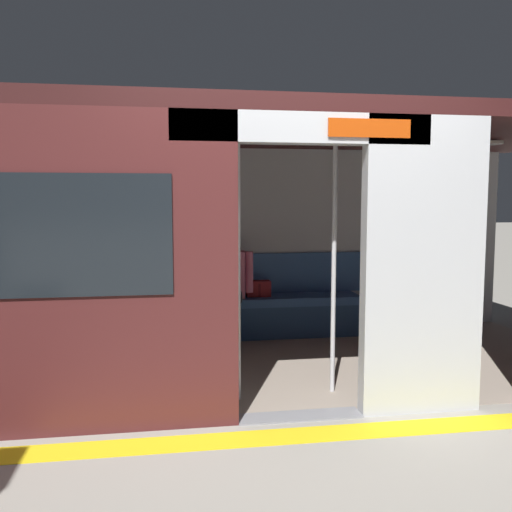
{
  "coord_description": "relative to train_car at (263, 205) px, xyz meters",
  "views": [
    {
      "loc": [
        0.89,
        3.62,
        1.5
      ],
      "look_at": [
        0.1,
        -1.27,
        0.99
      ],
      "focal_mm": 39.06,
      "sensor_mm": 36.0,
      "label": 1
    }
  ],
  "objects": [
    {
      "name": "platform_edge_strip",
      "position": [
        -0.05,
        1.51,
        -1.45
      ],
      "size": [
        8.0,
        0.24,
        0.01
      ],
      "primitive_type": "cube",
      "color": "yellow",
      "rests_on": "ground_plane"
    },
    {
      "name": "book",
      "position": [
        0.54,
        -1.08,
        -0.99
      ],
      "size": [
        0.23,
        0.26,
        0.03
      ],
      "primitive_type": "cube",
      "rotation": [
        0.0,
        0.0,
        0.43
      ],
      "color": "silver",
      "rests_on": "bench_seat"
    },
    {
      "name": "bench_seat",
      "position": [
        -0.05,
        -1.05,
        -1.11
      ],
      "size": [
        2.42,
        0.44,
        0.44
      ],
      "color": "#38609E",
      "rests_on": "ground_plane"
    },
    {
      "name": "ground_plane",
      "position": [
        -0.05,
        1.21,
        -1.45
      ],
      "size": [
        60.0,
        60.0,
        0.0
      ],
      "primitive_type": "plane",
      "color": "gray"
    },
    {
      "name": "handbag",
      "position": [
        -0.14,
        -1.11,
        -0.92
      ],
      "size": [
        0.26,
        0.15,
        0.17
      ],
      "color": "maroon",
      "rests_on": "bench_seat"
    },
    {
      "name": "grab_pole_door",
      "position": [
        0.32,
        0.8,
        -0.43
      ],
      "size": [
        0.04,
        0.04,
        2.04
      ],
      "primitive_type": "cylinder",
      "color": "silver",
      "rests_on": "ground_plane"
    },
    {
      "name": "person_seated",
      "position": [
        0.21,
        -1.0,
        -0.78
      ],
      "size": [
        0.55,
        0.71,
        1.17
      ],
      "color": "pink",
      "rests_on": "ground_plane"
    },
    {
      "name": "train_car",
      "position": [
        0.0,
        0.0,
        0.0
      ],
      "size": [
        6.4,
        2.77,
        2.18
      ],
      "color": "silver",
      "rests_on": "ground_plane"
    },
    {
      "name": "grab_pole_far",
      "position": [
        -0.42,
        0.75,
        -0.43
      ],
      "size": [
        0.04,
        0.04,
        2.04
      ],
      "primitive_type": "cylinder",
      "color": "silver",
      "rests_on": "ground_plane"
    }
  ]
}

